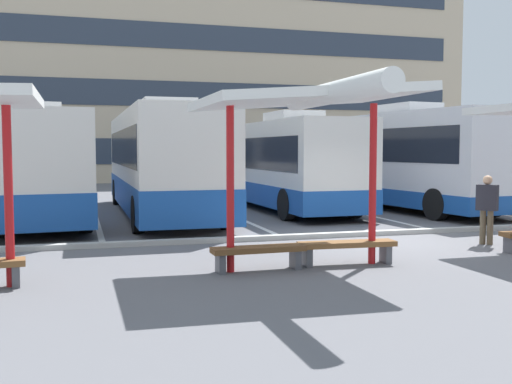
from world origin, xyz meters
name	(u,v)px	position (x,y,z in m)	size (l,w,h in m)	color
ground_plane	(385,241)	(0.00, 0.00, 0.00)	(160.00, 160.00, 0.00)	slate
terminal_building	(172,80)	(0.03, 34.34, 7.58)	(42.09, 14.53, 17.90)	#C6B293
coach_bus_0	(32,167)	(-8.53, 7.78, 1.63)	(3.71, 12.28, 3.57)	silver
coach_bus_1	(161,164)	(-4.43, 7.33, 1.72)	(2.71, 11.89, 3.74)	silver
coach_bus_2	(280,165)	(0.14, 8.43, 1.63)	(2.79, 10.97, 3.52)	silver
coach_bus_3	(382,159)	(4.20, 8.03, 1.83)	(3.72, 12.67, 3.83)	silver
coach_bus_4	(475,161)	(8.66, 8.38, 1.73)	(3.17, 11.59, 3.71)	silver
lane_stripe_1	(95,214)	(-6.59, 8.11, 0.00)	(0.16, 14.00, 0.01)	white
lane_stripe_2	(221,211)	(-2.20, 8.11, 0.00)	(0.16, 14.00, 0.01)	white
lane_stripe_3	(333,207)	(2.20, 8.11, 0.00)	(0.16, 14.00, 0.01)	white
lane_stripe_4	(435,204)	(6.59, 8.11, 0.00)	(0.16, 14.00, 0.01)	white
waiting_shelter_1	(310,101)	(-3.09, -2.83, 3.08)	(3.82, 4.78, 3.37)	red
bench_2	(259,253)	(-3.99, -2.62, 0.34)	(1.74, 0.46, 0.45)	brown
bench_3	(347,247)	(-2.19, -2.52, 0.34)	(1.92, 0.54, 0.45)	brown
platform_kerb	(369,233)	(0.00, 0.87, 0.06)	(44.00, 0.24, 0.12)	#ADADA8
waiting_passenger_0	(487,205)	(1.97, -1.18, 0.92)	(0.46, 0.50, 1.61)	brown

